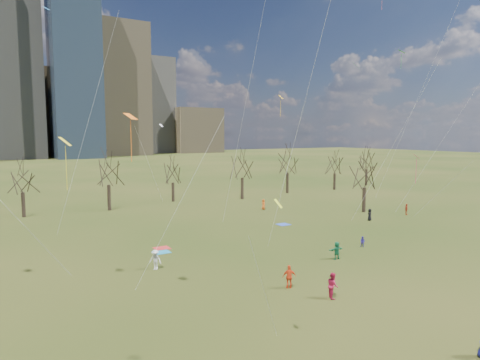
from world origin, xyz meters
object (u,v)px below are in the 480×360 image
blanket_teal (162,252)px  blanket_navy (283,224)px  person_4 (289,277)px  blanket_crimson (162,248)px  person_2 (333,285)px

blanket_teal → blanket_navy: 19.13m
blanket_navy → person_4: size_ratio=0.87×
blanket_teal → blanket_navy: size_ratio=1.00×
blanket_teal → blanket_crimson: same height
person_2 → person_4: 3.57m
blanket_navy → person_2: (-12.42, -22.31, 0.94)m
blanket_teal → person_2: 19.20m
person_2 → person_4: size_ratio=1.04×
blanket_navy → person_2: size_ratio=0.84×
blanket_navy → person_2: person_2 is taller
blanket_crimson → person_4: bearing=-75.5°
person_2 → person_4: person_2 is taller
blanket_navy → person_4: person_4 is taller
blanket_navy → person_4: 23.61m
blanket_teal → person_4: 15.66m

